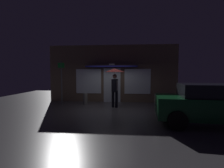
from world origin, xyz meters
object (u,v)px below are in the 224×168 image
Objects in this scene: street_sign_post at (61,80)px; sidewalk_bollard_2 at (157,99)px; parked_car at (211,104)px; sidewalk_bollard at (85,99)px; person_with_umbrella at (115,77)px.

sidewalk_bollard_2 is (5.69, 0.64, -1.16)m from street_sign_post.
parked_car is 6.08× the size of sidewalk_bollard.
sidewalk_bollard is at bearing 152.54° from parked_car.
person_with_umbrella is at bearing -153.46° from sidewalk_bollard_2.
person_with_umbrella is at bearing -21.62° from sidewalk_bollard.
person_with_umbrella is 3.50× the size of sidewalk_bollard_2.
person_with_umbrella is 2.38m from sidewalk_bollard.
sidewalk_bollard is (-5.49, 3.61, -0.43)m from parked_car.
sidewalk_bollard reaches higher than sidewalk_bollard_2.
parked_car is 7.76m from street_sign_post.
sidewalk_bollard is 1.07× the size of sidewalk_bollard_2.
person_with_umbrella reaches higher than parked_car.
sidewalk_bollard is at bearing 5.28° from street_sign_post.
street_sign_post is (-6.90, 3.48, 0.70)m from parked_car.
sidewalk_bollard_2 is at bearing 6.73° from sidewalk_bollard.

